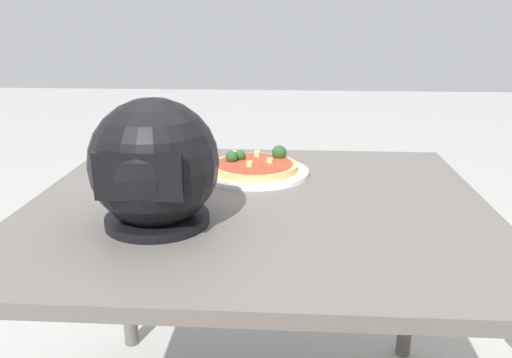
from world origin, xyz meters
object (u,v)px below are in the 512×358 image
at_px(dining_table, 258,231).
at_px(pizza, 255,165).
at_px(motorcycle_helmet, 154,166).
at_px(drinking_glass, 106,151).

relative_size(dining_table, pizza, 4.52).
bearing_deg(dining_table, motorcycle_helmet, 37.49).
height_order(motorcycle_helmet, drinking_glass, motorcycle_helmet).
height_order(dining_table, pizza, pizza).
bearing_deg(motorcycle_helmet, dining_table, -142.51).
xyz_separation_m(pizza, drinking_glass, (0.43, -0.02, 0.03)).
relative_size(motorcycle_helmet, drinking_glass, 2.58).
distance_m(dining_table, pizza, 0.25).
distance_m(pizza, motorcycle_helmet, 0.44).
bearing_deg(drinking_glass, motorcycle_helmet, 121.53).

